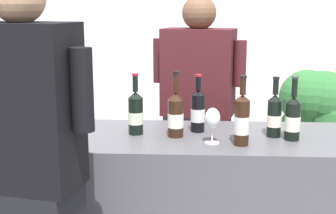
% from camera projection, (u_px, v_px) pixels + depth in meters
% --- Properties ---
extents(wall_back, '(8.00, 0.10, 2.80)m').
position_uv_depth(wall_back, '(180.00, 27.00, 4.86)').
color(wall_back, white).
rests_on(wall_back, ground_plane).
extents(wine_bottle_0, '(0.08, 0.08, 0.32)m').
position_uv_depth(wine_bottle_0, '(293.00, 118.00, 2.31)').
color(wine_bottle_0, black).
rests_on(wine_bottle_0, counter).
extents(wine_bottle_2, '(0.08, 0.08, 0.31)m').
position_uv_depth(wine_bottle_2, '(198.00, 110.00, 2.47)').
color(wine_bottle_2, black).
rests_on(wine_bottle_2, counter).
extents(wine_bottle_3, '(0.07, 0.07, 0.34)m').
position_uv_depth(wine_bottle_3, '(242.00, 120.00, 2.22)').
color(wine_bottle_3, black).
rests_on(wine_bottle_3, counter).
extents(wine_bottle_4, '(0.07, 0.07, 0.31)m').
position_uv_depth(wine_bottle_4, '(274.00, 115.00, 2.37)').
color(wine_bottle_4, black).
rests_on(wine_bottle_4, counter).
extents(wine_bottle_5, '(0.07, 0.07, 0.34)m').
position_uv_depth(wine_bottle_5, '(36.00, 106.00, 2.49)').
color(wine_bottle_5, black).
rests_on(wine_bottle_5, counter).
extents(wine_bottle_6, '(0.08, 0.08, 0.34)m').
position_uv_depth(wine_bottle_6, '(176.00, 115.00, 2.37)').
color(wine_bottle_6, black).
rests_on(wine_bottle_6, counter).
extents(wine_bottle_7, '(0.08, 0.08, 0.32)m').
position_uv_depth(wine_bottle_7, '(136.00, 113.00, 2.42)').
color(wine_bottle_7, black).
rests_on(wine_bottle_7, counter).
extents(wine_glass, '(0.07, 0.07, 0.18)m').
position_uv_depth(wine_glass, '(212.00, 120.00, 2.26)').
color(wine_glass, silver).
rests_on(wine_glass, counter).
extents(person_server, '(0.60, 0.34, 1.69)m').
position_uv_depth(person_server, '(198.00, 129.00, 3.11)').
color(person_server, black).
rests_on(person_server, ground_plane).
extents(person_guest, '(0.53, 0.31, 1.75)m').
position_uv_depth(person_guest, '(32.00, 206.00, 1.81)').
color(person_guest, black).
rests_on(person_guest, ground_plane).
extents(potted_shrub, '(0.62, 0.50, 1.15)m').
position_uv_depth(potted_shrub, '(317.00, 121.00, 3.57)').
color(potted_shrub, brown).
rests_on(potted_shrub, ground_plane).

